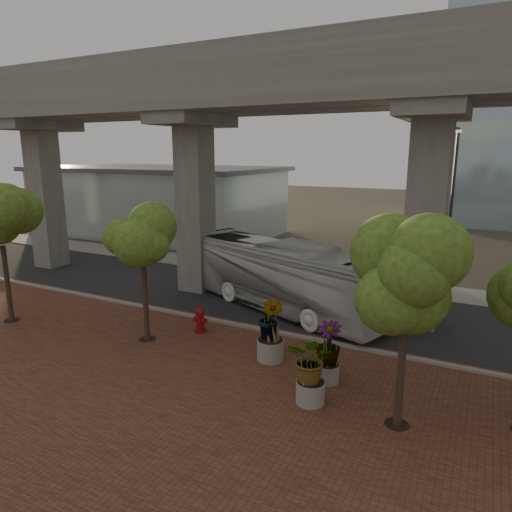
% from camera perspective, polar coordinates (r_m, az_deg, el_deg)
% --- Properties ---
extents(ground, '(160.00, 160.00, 0.00)m').
position_cam_1_polar(ground, '(21.93, 2.91, -7.62)').
color(ground, '#3E372D').
rests_on(ground, ground).
extents(brick_plaza, '(70.00, 13.00, 0.06)m').
position_cam_1_polar(brick_plaza, '(15.62, -9.73, -16.64)').
color(brick_plaza, brown).
rests_on(brick_plaza, ground).
extents(asphalt_road, '(90.00, 8.00, 0.04)m').
position_cam_1_polar(asphalt_road, '(23.65, 4.91, -6.04)').
color(asphalt_road, black).
rests_on(asphalt_road, ground).
extents(curb_strip, '(70.00, 0.25, 0.16)m').
position_cam_1_polar(curb_strip, '(20.21, 0.56, -9.19)').
color(curb_strip, gray).
rests_on(curb_strip, ground).
extents(far_sidewalk, '(90.00, 3.00, 0.06)m').
position_cam_1_polar(far_sidewalk, '(28.60, 9.08, -2.77)').
color(far_sidewalk, gray).
rests_on(far_sidewalk, ground).
extents(transit_viaduct, '(72.00, 5.60, 12.40)m').
position_cam_1_polar(transit_viaduct, '(22.38, 5.27, 11.84)').
color(transit_viaduct, gray).
rests_on(transit_viaduct, ground).
extents(station_pavilion, '(23.00, 13.00, 6.30)m').
position_cam_1_polar(station_pavilion, '(45.07, -12.19, 6.95)').
color(station_pavilion, '#A3B6BA').
rests_on(station_pavilion, ground).
extents(transit_bus, '(12.37, 6.96, 3.39)m').
position_cam_1_polar(transit_bus, '(22.68, 2.89, -2.42)').
color(transit_bus, silver).
rests_on(transit_bus, ground).
extents(fire_hydrant, '(0.58, 0.52, 1.16)m').
position_cam_1_polar(fire_hydrant, '(20.00, -7.01, -7.89)').
color(fire_hydrant, maroon).
rests_on(fire_hydrant, ground).
extents(planter_front, '(2.00, 2.00, 2.20)m').
position_cam_1_polar(planter_front, '(14.40, 6.91, -13.10)').
color(planter_front, '#A8A297').
rests_on(planter_front, ground).
extents(planter_right, '(1.98, 1.98, 2.12)m').
position_cam_1_polar(planter_right, '(15.72, 9.02, -11.06)').
color(planter_right, gray).
rests_on(planter_right, ground).
extents(planter_left, '(2.26, 2.26, 2.48)m').
position_cam_1_polar(planter_left, '(16.99, 1.84, -8.21)').
color(planter_left, '#ACA49C').
rests_on(planter_left, ground).
extents(street_tree_far_west, '(3.46, 3.46, 6.13)m').
position_cam_1_polar(street_tree_far_west, '(23.10, -29.37, 3.54)').
color(street_tree_far_west, '#402F24').
rests_on(street_tree_far_west, ground).
extents(street_tree_near_west, '(3.19, 3.19, 5.78)m').
position_cam_1_polar(street_tree_near_west, '(18.62, -14.08, 2.22)').
color(street_tree_near_west, '#402F24').
rests_on(street_tree_near_west, ground).
extents(street_tree_near_east, '(3.61, 3.61, 6.02)m').
position_cam_1_polar(street_tree_near_east, '(12.75, 18.47, -2.62)').
color(street_tree_near_east, '#402F24').
rests_on(street_tree_near_east, ground).
extents(streetlamp_west, '(0.35, 1.03, 7.13)m').
position_cam_1_polar(streetlamp_west, '(30.97, -6.67, 6.31)').
color(streetlamp_west, '#29292D').
rests_on(streetlamp_west, ground).
extents(streetlamp_east, '(0.43, 1.27, 8.78)m').
position_cam_1_polar(streetlamp_east, '(25.52, 23.24, 6.12)').
color(streetlamp_east, '#28282D').
rests_on(streetlamp_east, ground).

